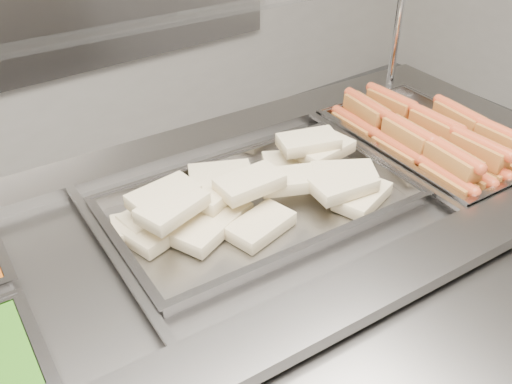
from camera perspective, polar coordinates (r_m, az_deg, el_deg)
steam_counter at (r=1.79m, az=-1.55°, el=-14.54°), size 2.15×1.06×1.00m
tray_rail at (r=1.17m, az=13.36°, el=-17.55°), size 2.01×0.54×0.06m
sneeze_guard at (r=1.46m, az=-7.26°, el=16.39°), size 1.85×0.45×0.49m
pan_hotdogs at (r=1.87m, az=16.81°, el=4.16°), size 0.42×0.63×0.11m
pan_wraps at (r=1.50m, az=0.36°, el=-1.59°), size 0.78×0.49×0.08m
hotdogs_in_buns at (r=1.82m, az=17.11°, el=5.24°), size 0.35×0.59×0.13m
tortilla_wraps at (r=1.47m, az=-0.66°, el=-0.01°), size 0.74×0.41×0.11m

